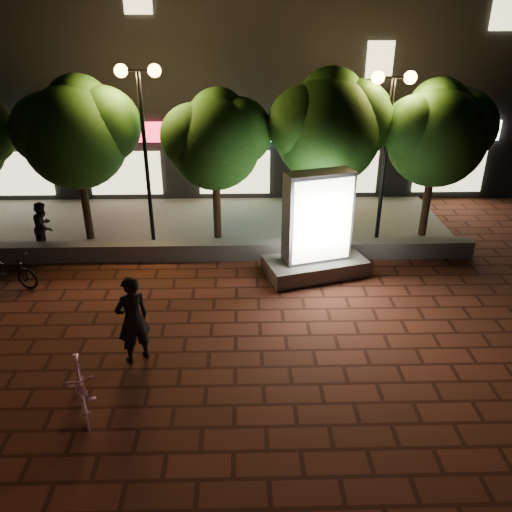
{
  "coord_description": "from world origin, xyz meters",
  "views": [
    {
      "loc": [
        1.32,
        -9.69,
        6.7
      ],
      "look_at": [
        1.6,
        1.5,
        1.27
      ],
      "focal_mm": 36.49,
      "sensor_mm": 36.0,
      "label": 1
    }
  ],
  "objects_px": {
    "tree_left": "(77,130)",
    "scooter_parked": "(8,271)",
    "tree_right": "(330,124)",
    "street_lamp_right": "(390,114)",
    "rider": "(133,319)",
    "pedestrian": "(44,227)",
    "ad_kiosk": "(317,235)",
    "scooter_pink": "(81,387)",
    "tree_far_right": "(438,130)",
    "tree_mid": "(216,137)",
    "street_lamp_left": "(141,110)"
  },
  "relations": [
    {
      "from": "tree_left",
      "to": "scooter_parked",
      "type": "bearing_deg",
      "value": -114.94
    },
    {
      "from": "tree_right",
      "to": "tree_left",
      "type": "bearing_deg",
      "value": -180.0
    },
    {
      "from": "street_lamp_right",
      "to": "rider",
      "type": "height_order",
      "value": "street_lamp_right"
    },
    {
      "from": "pedestrian",
      "to": "street_lamp_right",
      "type": "bearing_deg",
      "value": -83.03
    },
    {
      "from": "rider",
      "to": "street_lamp_right",
      "type": "bearing_deg",
      "value": -172.25
    },
    {
      "from": "ad_kiosk",
      "to": "scooter_pink",
      "type": "xyz_separation_m",
      "value": [
        -4.9,
        -5.22,
        -0.66
      ]
    },
    {
      "from": "tree_right",
      "to": "scooter_pink",
      "type": "relative_size",
      "value": 3.02
    },
    {
      "from": "scooter_parked",
      "to": "tree_left",
      "type": "bearing_deg",
      "value": -9.23
    },
    {
      "from": "tree_far_right",
      "to": "scooter_pink",
      "type": "height_order",
      "value": "tree_far_right"
    },
    {
      "from": "rider",
      "to": "tree_mid",
      "type": "bearing_deg",
      "value": -138.51
    },
    {
      "from": "tree_far_right",
      "to": "street_lamp_right",
      "type": "height_order",
      "value": "street_lamp_right"
    },
    {
      "from": "street_lamp_right",
      "to": "tree_far_right",
      "type": "bearing_deg",
      "value": 9.61
    },
    {
      "from": "street_lamp_right",
      "to": "ad_kiosk",
      "type": "xyz_separation_m",
      "value": [
        -2.24,
        -2.23,
        -2.73
      ]
    },
    {
      "from": "tree_left",
      "to": "rider",
      "type": "xyz_separation_m",
      "value": [
        2.5,
        -6.21,
        -2.47
      ]
    },
    {
      "from": "tree_left",
      "to": "pedestrian",
      "type": "xyz_separation_m",
      "value": [
        -1.08,
        -0.96,
        -2.61
      ]
    },
    {
      "from": "tree_left",
      "to": "tree_far_right",
      "type": "height_order",
      "value": "tree_left"
    },
    {
      "from": "street_lamp_right",
      "to": "scooter_pink",
      "type": "distance_m",
      "value": 10.86
    },
    {
      "from": "street_lamp_right",
      "to": "scooter_pink",
      "type": "bearing_deg",
      "value": -133.76
    },
    {
      "from": "ad_kiosk",
      "to": "scooter_parked",
      "type": "height_order",
      "value": "ad_kiosk"
    },
    {
      "from": "rider",
      "to": "ad_kiosk",
      "type": "bearing_deg",
      "value": -173.47
    },
    {
      "from": "street_lamp_left",
      "to": "pedestrian",
      "type": "height_order",
      "value": "street_lamp_left"
    },
    {
      "from": "tree_mid",
      "to": "street_lamp_right",
      "type": "xyz_separation_m",
      "value": [
        4.95,
        -0.26,
        0.68
      ]
    },
    {
      "from": "street_lamp_right",
      "to": "scooter_pink",
      "type": "xyz_separation_m",
      "value": [
        -7.13,
        -7.45,
        -3.39
      ]
    },
    {
      "from": "scooter_pink",
      "to": "ad_kiosk",
      "type": "bearing_deg",
      "value": 25.52
    },
    {
      "from": "ad_kiosk",
      "to": "scooter_pink",
      "type": "relative_size",
      "value": 1.75
    },
    {
      "from": "street_lamp_right",
      "to": "rider",
      "type": "xyz_separation_m",
      "value": [
        -6.45,
        -5.95,
        -2.92
      ]
    },
    {
      "from": "tree_far_right",
      "to": "rider",
      "type": "bearing_deg",
      "value": -142.16
    },
    {
      "from": "rider",
      "to": "scooter_parked",
      "type": "relative_size",
      "value": 1.11
    },
    {
      "from": "scooter_parked",
      "to": "pedestrian",
      "type": "bearing_deg",
      "value": 6.92
    },
    {
      "from": "rider",
      "to": "tree_far_right",
      "type": "bearing_deg",
      "value": -177.13
    },
    {
      "from": "tree_left",
      "to": "tree_right",
      "type": "xyz_separation_m",
      "value": [
        7.3,
        0.0,
        0.12
      ]
    },
    {
      "from": "street_lamp_left",
      "to": "pedestrian",
      "type": "distance_m",
      "value": 4.45
    },
    {
      "from": "scooter_pink",
      "to": "scooter_parked",
      "type": "xyz_separation_m",
      "value": [
        -3.2,
        4.72,
        -0.05
      ]
    },
    {
      "from": "scooter_pink",
      "to": "pedestrian",
      "type": "height_order",
      "value": "pedestrian"
    },
    {
      "from": "street_lamp_left",
      "to": "scooter_pink",
      "type": "bearing_deg",
      "value": -91.04
    },
    {
      "from": "tree_left",
      "to": "tree_mid",
      "type": "bearing_deg",
      "value": -0.0
    },
    {
      "from": "tree_right",
      "to": "tree_far_right",
      "type": "xyz_separation_m",
      "value": [
        3.2,
        -0.0,
        -0.2
      ]
    },
    {
      "from": "tree_right",
      "to": "scooter_pink",
      "type": "xyz_separation_m",
      "value": [
        -5.49,
        -7.71,
        -3.06
      ]
    },
    {
      "from": "tree_left",
      "to": "pedestrian",
      "type": "relative_size",
      "value": 3.22
    },
    {
      "from": "rider",
      "to": "pedestrian",
      "type": "relative_size",
      "value": 1.28
    },
    {
      "from": "tree_far_right",
      "to": "tree_left",
      "type": "bearing_deg",
      "value": 180.0
    },
    {
      "from": "tree_mid",
      "to": "street_lamp_left",
      "type": "xyz_separation_m",
      "value": [
        -2.05,
        -0.26,
        0.81
      ]
    },
    {
      "from": "tree_right",
      "to": "ad_kiosk",
      "type": "distance_m",
      "value": 3.51
    },
    {
      "from": "tree_right",
      "to": "tree_far_right",
      "type": "distance_m",
      "value": 3.2
    },
    {
      "from": "tree_far_right",
      "to": "scooter_pink",
      "type": "relative_size",
      "value": 2.84
    },
    {
      "from": "rider",
      "to": "scooter_parked",
      "type": "bearing_deg",
      "value": -74.56
    },
    {
      "from": "ad_kiosk",
      "to": "tree_left",
      "type": "bearing_deg",
      "value": 159.61
    },
    {
      "from": "ad_kiosk",
      "to": "scooter_parked",
      "type": "bearing_deg",
      "value": -176.45
    },
    {
      "from": "tree_far_right",
      "to": "rider",
      "type": "xyz_separation_m",
      "value": [
        -8.0,
        -6.21,
        -2.4
      ]
    },
    {
      "from": "tree_far_right",
      "to": "ad_kiosk",
      "type": "bearing_deg",
      "value": -146.69
    }
  ]
}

